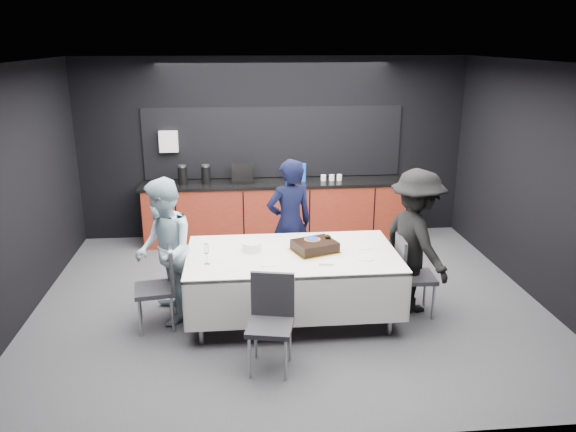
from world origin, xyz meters
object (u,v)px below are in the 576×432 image
(party_table, at_px, (292,264))
(champagne_flute, at_px, (206,250))
(cake_assembly, at_px, (315,246))
(plate_stack, at_px, (252,247))
(person_left, at_px, (164,252))
(person_right, at_px, (415,241))
(chair_left, at_px, (162,282))
(person_center, at_px, (290,224))
(chair_right, at_px, (409,270))
(chair_near, at_px, (271,315))

(party_table, xyz_separation_m, champagne_flute, (-0.92, -0.23, 0.30))
(cake_assembly, relative_size, plate_stack, 2.84)
(person_left, xyz_separation_m, person_right, (2.83, 0.01, 0.02))
(chair_left, bearing_deg, cake_assembly, 3.96)
(person_center, bearing_deg, person_right, 133.55)
(party_table, xyz_separation_m, person_center, (0.06, 0.87, 0.19))
(cake_assembly, bearing_deg, person_right, 3.17)
(chair_left, height_order, chair_right, same)
(chair_right, bearing_deg, chair_near, -150.33)
(chair_near, xyz_separation_m, person_right, (1.72, 1.06, 0.30))
(chair_right, bearing_deg, person_center, 144.68)
(person_right, bearing_deg, cake_assembly, 76.14)
(champagne_flute, distance_m, chair_right, 2.30)
(plate_stack, height_order, champagne_flute, champagne_flute)
(plate_stack, xyz_separation_m, champagne_flute, (-0.48, -0.34, 0.11))
(cake_assembly, xyz_separation_m, person_center, (-0.20, 0.84, -0.01))
(party_table, height_order, person_left, person_left)
(cake_assembly, relative_size, chair_left, 0.63)
(champagne_flute, height_order, person_right, person_right)
(plate_stack, relative_size, chair_near, 0.22)
(chair_right, xyz_separation_m, person_center, (-1.28, 0.90, 0.29))
(cake_assembly, xyz_separation_m, chair_right, (1.08, -0.06, -0.31))
(champagne_flute, bearing_deg, party_table, 14.23)
(chair_near, height_order, person_center, person_center)
(cake_assembly, height_order, person_center, person_center)
(champagne_flute, xyz_separation_m, person_right, (2.35, 0.33, -0.10))
(person_left, bearing_deg, party_table, 74.80)
(party_table, relative_size, cake_assembly, 3.96)
(plate_stack, relative_size, chair_right, 0.22)
(chair_right, bearing_deg, champagne_flute, -175.02)
(party_table, xyz_separation_m, cake_assembly, (0.26, 0.03, 0.20))
(chair_near, xyz_separation_m, person_left, (-1.10, 1.05, 0.28))
(plate_stack, height_order, chair_near, chair_near)
(chair_left, height_order, person_right, person_right)
(plate_stack, bearing_deg, champagne_flute, -144.67)
(chair_near, bearing_deg, plate_stack, 97.61)
(person_center, xyz_separation_m, person_right, (1.37, -0.78, 0.01))
(cake_assembly, height_order, plate_stack, cake_assembly)
(cake_assembly, height_order, person_left, person_left)
(plate_stack, distance_m, person_left, 0.96)
(plate_stack, xyz_separation_m, person_center, (0.50, 0.76, -0.00))
(party_table, bearing_deg, person_right, 3.64)
(cake_assembly, distance_m, chair_near, 1.18)
(person_center, bearing_deg, chair_left, 15.90)
(person_right, bearing_deg, chair_right, 127.35)
(person_right, bearing_deg, person_center, 43.42)
(plate_stack, bearing_deg, chair_right, -4.63)
(chair_right, relative_size, person_center, 0.56)
(person_left, bearing_deg, chair_near, 34.61)
(champagne_flute, height_order, chair_left, champagne_flute)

